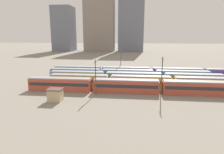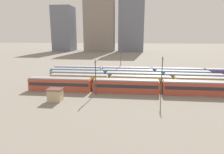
% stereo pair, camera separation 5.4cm
% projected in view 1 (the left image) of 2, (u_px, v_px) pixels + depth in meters
% --- Properties ---
extents(ground_plane, '(600.00, 600.00, 0.00)m').
position_uv_depth(ground_plane, '(82.00, 82.00, 66.79)').
color(ground_plane, gray).
extents(train_track_0, '(93.60, 3.06, 3.75)m').
position_uv_depth(train_track_0, '(197.00, 88.00, 52.58)').
color(train_track_0, '#BC4C38').
rests_on(train_track_0, ground_plane).
extents(train_track_1, '(55.80, 3.06, 3.75)m').
position_uv_depth(train_track_1, '(140.00, 82.00, 59.24)').
color(train_track_1, yellow).
rests_on(train_track_1, ground_plane).
extents(train_track_2, '(74.70, 3.06, 3.75)m').
position_uv_depth(train_track_2, '(163.00, 79.00, 63.49)').
color(train_track_2, '#4C70BC').
rests_on(train_track_2, ground_plane).
extents(train_track_3, '(55.80, 3.06, 3.75)m').
position_uv_depth(train_track_3, '(127.00, 75.00, 69.82)').
color(train_track_3, teal).
rests_on(train_track_3, ground_plane).
extents(train_track_4, '(112.50, 3.06, 3.75)m').
position_uv_depth(train_track_4, '(204.00, 73.00, 71.86)').
color(train_track_4, '#6B429E').
rests_on(train_track_4, ground_plane).
extents(catenary_pole_0, '(0.24, 3.20, 9.44)m').
position_uv_depth(catenary_pole_0, '(96.00, 75.00, 52.05)').
color(catenary_pole_0, '#4C4C51').
rests_on(catenary_pole_0, ground_plane).
extents(catenary_pole_2, '(0.24, 3.20, 10.43)m').
position_uv_depth(catenary_pole_2, '(162.00, 75.00, 50.09)').
color(catenary_pole_2, '#4C4C51').
rests_on(catenary_pole_2, ground_plane).
extents(catenary_pole_3, '(0.24, 3.20, 10.21)m').
position_uv_depth(catenary_pole_3, '(121.00, 61.00, 77.03)').
color(catenary_pole_3, '#4C4C51').
rests_on(catenary_pole_3, ground_plane).
extents(signal_hut, '(3.60, 3.00, 3.04)m').
position_uv_depth(signal_hut, '(55.00, 95.00, 47.81)').
color(signal_hut, '#C6B284').
rests_on(signal_hut, ground_plane).
extents(distant_building_0, '(18.33, 20.59, 41.86)m').
position_uv_depth(distant_building_0, '(64.00, 29.00, 190.70)').
color(distant_building_0, slate).
rests_on(distant_building_0, ground_plane).
extents(distant_building_1, '(27.55, 17.78, 47.89)m').
position_uv_depth(distant_building_1, '(100.00, 26.00, 186.27)').
color(distant_building_1, gray).
rests_on(distant_building_1, ground_plane).
extents(distant_building_2, '(23.05, 15.12, 51.39)m').
position_uv_depth(distant_building_2, '(131.00, 23.00, 182.66)').
color(distant_building_2, slate).
rests_on(distant_building_2, ground_plane).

